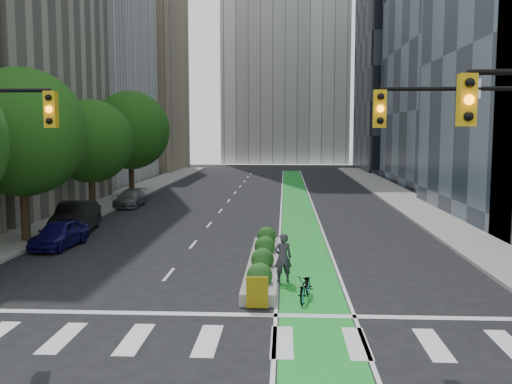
# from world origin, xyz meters

# --- Properties ---
(ground) EXTENTS (160.00, 160.00, 0.00)m
(ground) POSITION_xyz_m (0.00, 0.00, 0.00)
(ground) COLOR black
(ground) RESTS_ON ground
(sidewalk_left) EXTENTS (3.60, 90.00, 0.15)m
(sidewalk_left) POSITION_xyz_m (-11.80, 25.00, 0.07)
(sidewalk_left) COLOR gray
(sidewalk_left) RESTS_ON ground
(sidewalk_right) EXTENTS (3.60, 90.00, 0.15)m
(sidewalk_right) POSITION_xyz_m (11.80, 25.00, 0.07)
(sidewalk_right) COLOR gray
(sidewalk_right) RESTS_ON ground
(bike_lane_paint) EXTENTS (2.20, 70.00, 0.01)m
(bike_lane_paint) POSITION_xyz_m (3.00, 30.00, 0.01)
(bike_lane_paint) COLOR green
(bike_lane_paint) RESTS_ON ground
(building_tan_far) EXTENTS (14.00, 16.00, 26.00)m
(building_tan_far) POSITION_xyz_m (-20.00, 66.00, 13.00)
(building_tan_far) COLOR tan
(building_tan_far) RESTS_ON ground
(building_dark_end) EXTENTS (14.00, 18.00, 28.00)m
(building_dark_end) POSITION_xyz_m (20.00, 68.00, 14.00)
(building_dark_end) COLOR black
(building_dark_end) RESTS_ON ground
(tree_mid) EXTENTS (6.40, 6.40, 8.78)m
(tree_mid) POSITION_xyz_m (-11.00, 12.00, 5.57)
(tree_mid) COLOR black
(tree_mid) RESTS_ON ground
(tree_midfar) EXTENTS (5.60, 5.60, 7.76)m
(tree_midfar) POSITION_xyz_m (-11.00, 22.00, 4.95)
(tree_midfar) COLOR black
(tree_midfar) RESTS_ON ground
(tree_far) EXTENTS (6.60, 6.60, 9.00)m
(tree_far) POSITION_xyz_m (-11.00, 32.00, 5.69)
(tree_far) COLOR black
(tree_far) RESTS_ON ground
(median_planter) EXTENTS (1.20, 10.26, 1.10)m
(median_planter) POSITION_xyz_m (1.20, 7.04, 0.37)
(median_planter) COLOR gray
(median_planter) RESTS_ON ground
(bicycle) EXTENTS (0.94, 1.85, 0.93)m
(bicycle) POSITION_xyz_m (2.77, 2.90, 0.46)
(bicycle) COLOR gray
(bicycle) RESTS_ON ground
(cyclist) EXTENTS (0.76, 0.58, 1.86)m
(cyclist) POSITION_xyz_m (2.00, 5.10, 0.93)
(cyclist) COLOR #322E37
(cyclist) RESTS_ON ground
(parked_car_left_near) EXTENTS (1.94, 4.14, 1.37)m
(parked_car_left_near) POSITION_xyz_m (-8.85, 10.94, 0.69)
(parked_car_left_near) COLOR #110D53
(parked_car_left_near) RESTS_ON ground
(parked_car_left_mid) EXTENTS (2.52, 5.44, 1.72)m
(parked_car_left_mid) POSITION_xyz_m (-9.50, 14.88, 0.86)
(parked_car_left_mid) COLOR black
(parked_car_left_mid) RESTS_ON ground
(parked_car_left_far) EXTENTS (1.80, 4.33, 1.25)m
(parked_car_left_far) POSITION_xyz_m (-9.50, 25.97, 0.62)
(parked_car_left_far) COLOR slate
(parked_car_left_far) RESTS_ON ground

